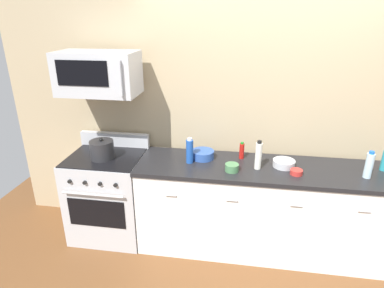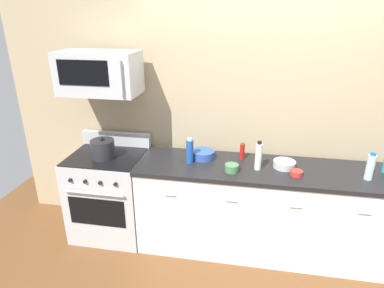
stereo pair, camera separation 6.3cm
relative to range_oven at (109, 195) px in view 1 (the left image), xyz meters
The scene contains 14 objects.
ground_plane 1.65m from the range_oven, ahead, with size 6.61×6.61×0.00m, color brown.
back_wall 1.86m from the range_oven, 14.40° to the left, with size 5.51×0.10×2.70m, color tan.
counter_unit 1.58m from the range_oven, ahead, with size 2.42×0.66×0.92m.
range_oven is the anchor object (origin of this frame).
microwave 1.28m from the range_oven, 89.71° to the left, with size 0.74×0.44×0.40m.
bottle_hot_sauce_red 1.48m from the range_oven, ahead, with size 0.05×0.05×0.17m.
bottle_soda_blue 1.04m from the range_oven, ahead, with size 0.07×0.07×0.25m.
bottle_water_clear 2.54m from the range_oven, ahead, with size 0.07×0.07×0.25m.
bottle_vinegar_white 1.63m from the range_oven, ahead, with size 0.06×0.06×0.28m.
bowl_blue_mixing 1.11m from the range_oven, ahead, with size 0.22×0.22×0.08m.
bowl_green_glaze 1.38m from the range_oven, ahead, with size 0.13×0.13×0.07m.
bowl_steel_prep 1.84m from the range_oven, ahead, with size 0.21×0.21×0.06m.
bowl_red_small 1.93m from the range_oven, ahead, with size 0.11×0.11×0.05m.
stockpot 0.55m from the range_oven, 90.00° to the right, with size 0.24×0.24×0.22m.
Camera 1 is at (-0.24, -2.86, 2.28)m, focal length 30.63 mm.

